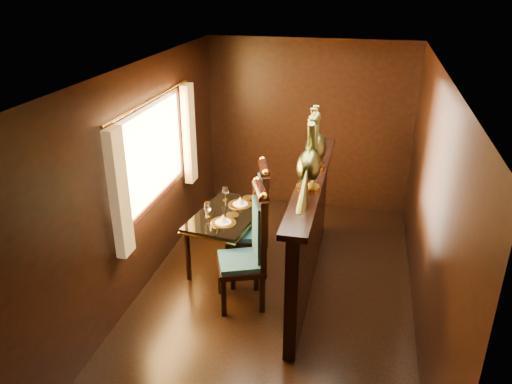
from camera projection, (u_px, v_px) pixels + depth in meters
The scene contains 8 objects.
ground at pixel (275, 295), 5.62m from camera, with size 5.00×5.00×0.00m, color black.
room_shell at pixel (269, 162), 5.01m from camera, with size 3.04×5.04×2.52m.
partition at pixel (309, 230), 5.53m from camera, with size 0.26×2.70×1.36m.
dining_table at pixel (227, 218), 6.01m from camera, with size 0.85×1.24×0.88m.
chair_left at pixel (252, 243), 5.22m from camera, with size 0.66×0.67×1.40m.
chair_right at pixel (257, 216), 5.81m from camera, with size 0.63×0.64×1.39m.
peacock_left at pixel (310, 152), 4.78m from camera, with size 0.25×0.65×0.78m, color #194B37, non-canonical shape.
peacock_right at pixel (317, 135), 5.31m from camera, with size 0.24×0.63×0.75m, color #194B37, non-canonical shape.
Camera 1 is at (0.83, -4.59, 3.35)m, focal length 35.00 mm.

